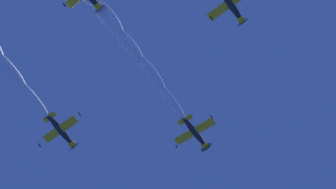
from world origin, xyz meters
TOP-DOWN VIEW (x-y plane):
  - airplane_lead at (-3.07, -4.80)m, footprint 6.91×7.31m
  - airplane_left_wingman at (-21.87, 4.93)m, footprint 6.93×7.17m
  - airplane_right_wingman at (-9.22, -24.80)m, footprint 6.91×7.27m
  - smoke_trail_lead at (-27.06, -14.93)m, footprint 33.52×15.86m

SIDE VIEW (x-z plane):
  - airplane_left_wingman at x=-21.87m, z-range 56.29..59.42m
  - airplane_right_wingman at x=-9.22m, z-range 57.36..60.41m
  - smoke_trail_lead at x=-27.06m, z-range 58.80..62.24m
  - airplane_lead at x=-3.07m, z-range 59.10..62.09m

